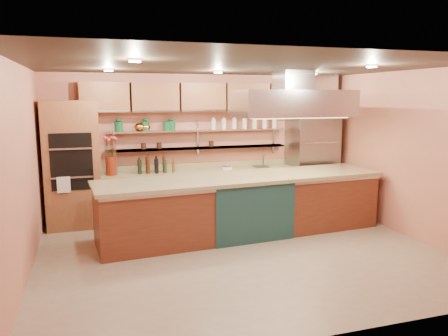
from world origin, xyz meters
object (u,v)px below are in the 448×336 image
object	(u,v)px
island	(243,205)
copper_kettle	(139,127)
refrigerator	(312,159)
flower_vase	(111,166)
green_canister	(167,126)
kitchen_scale	(227,167)

from	to	relation	value
island	copper_kettle	xyz separation A→B (m)	(-1.55, 1.52, 1.28)
refrigerator	island	world-z (taller)	refrigerator
island	flower_vase	world-z (taller)	flower_vase
island	copper_kettle	distance (m)	2.52
refrigerator	green_canister	xyz separation A→B (m)	(-3.04, 0.23, 0.75)
kitchen_scale	green_canister	distance (m)	1.43
refrigerator	green_canister	distance (m)	3.14
refrigerator	flower_vase	distance (m)	4.13
kitchen_scale	flower_vase	bearing A→B (deg)	178.38
refrigerator	flower_vase	bearing A→B (deg)	179.86
island	kitchen_scale	size ratio (longest dim) A/B	27.49
kitchen_scale	island	bearing A→B (deg)	-96.89
flower_vase	copper_kettle	world-z (taller)	copper_kettle
green_canister	copper_kettle	bearing A→B (deg)	180.00
copper_kettle	island	bearing A→B (deg)	-44.31
flower_vase	copper_kettle	distance (m)	0.92
island	green_canister	size ratio (longest dim) A/B	29.34
island	green_canister	distance (m)	2.24
flower_vase	kitchen_scale	bearing A→B (deg)	0.00
copper_kettle	flower_vase	bearing A→B (deg)	-158.60
refrigerator	copper_kettle	world-z (taller)	refrigerator
island	green_canister	xyz separation A→B (m)	(-1.03, 1.52, 1.29)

